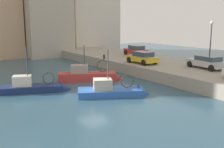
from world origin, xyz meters
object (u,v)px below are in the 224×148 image
(fishing_boat_blue, at_px, (115,94))
(quay_streetlamp, at_px, (211,36))
(fishing_boat_navy, at_px, (35,90))
(parked_car_silver, at_px, (207,62))
(parked_car_red, at_px, (136,50))
(parked_car_yellow, at_px, (142,57))
(mooring_bollard_mid, at_px, (104,57))
(fishing_boat_red, at_px, (90,79))

(fishing_boat_blue, relative_size, quay_streetlamp, 1.28)
(fishing_boat_navy, height_order, parked_car_silver, fishing_boat_navy)
(parked_car_red, bearing_deg, quay_streetlamp, -90.31)
(parked_car_yellow, bearing_deg, parked_car_red, 56.42)
(parked_car_yellow, bearing_deg, mooring_bollard_mid, 105.51)
(parked_car_yellow, relative_size, mooring_bollard_mid, 7.07)
(parked_car_red, xyz_separation_m, mooring_bollard_mid, (-5.72, -0.54, -0.45))
(fishing_boat_blue, xyz_separation_m, quay_streetlamp, (11.94, -0.20, 4.33))
(fishing_boat_navy, relative_size, mooring_bollard_mid, 11.52)
(parked_car_red, height_order, quay_streetlamp, quay_streetlamp)
(fishing_boat_navy, bearing_deg, quay_streetlamp, -16.57)
(parked_car_yellow, height_order, quay_streetlamp, quay_streetlamp)
(parked_car_silver, bearing_deg, fishing_boat_blue, 177.36)
(fishing_boat_navy, bearing_deg, parked_car_yellow, 4.23)
(fishing_boat_blue, bearing_deg, parked_car_red, 45.09)
(parked_car_red, xyz_separation_m, quay_streetlamp, (-0.07, -12.25, 2.53))
(parked_car_silver, relative_size, quay_streetlamp, 0.90)
(parked_car_yellow, bearing_deg, quay_streetlamp, -55.91)
(fishing_boat_navy, xyz_separation_m, parked_car_red, (17.07, 7.19, 1.78))
(fishing_boat_red, height_order, quay_streetlamp, quay_streetlamp)
(parked_car_yellow, height_order, parked_car_silver, parked_car_yellow)
(parked_car_silver, bearing_deg, parked_car_red, 85.93)
(fishing_boat_blue, distance_m, parked_car_silver, 11.27)
(fishing_boat_red, xyz_separation_m, parked_car_yellow, (6.70, -0.41, 1.77))
(fishing_boat_red, xyz_separation_m, fishing_boat_navy, (-6.24, -1.37, 0.01))
(fishing_boat_navy, distance_m, parked_car_red, 18.61)
(fishing_boat_red, height_order, mooring_bollard_mid, fishing_boat_red)
(parked_car_red, height_order, parked_car_silver, parked_car_red)
(mooring_bollard_mid, relative_size, quay_streetlamp, 0.11)
(parked_car_silver, distance_m, quay_streetlamp, 2.72)
(fishing_boat_navy, bearing_deg, fishing_boat_blue, -43.80)
(fishing_boat_blue, distance_m, parked_car_yellow, 9.95)
(fishing_boat_blue, xyz_separation_m, parked_car_red, (12.01, 12.05, 1.80))
(mooring_bollard_mid, height_order, quay_streetlamp, quay_streetlamp)
(fishing_boat_blue, bearing_deg, parked_car_yellow, 36.44)
(quay_streetlamp, bearing_deg, fishing_boat_blue, 179.03)
(quay_streetlamp, bearing_deg, parked_car_silver, -159.42)
(parked_car_yellow, bearing_deg, fishing_boat_blue, -143.56)
(fishing_boat_blue, bearing_deg, fishing_boat_red, 79.35)
(fishing_boat_red, bearing_deg, parked_car_yellow, -3.52)
(mooring_bollard_mid, bearing_deg, parked_car_red, 5.44)
(fishing_boat_red, distance_m, parked_car_red, 12.43)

